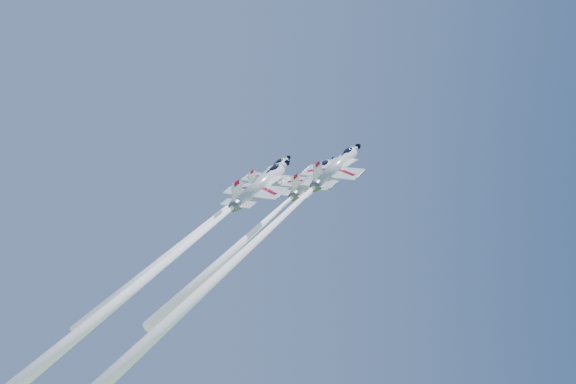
{
  "coord_description": "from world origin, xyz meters",
  "views": [
    {
      "loc": [
        -16.02,
        -112.91,
        59.63
      ],
      "look_at": [
        0.0,
        0.0,
        81.2
      ],
      "focal_mm": 40.0,
      "sensor_mm": 36.0,
      "label": 1
    }
  ],
  "objects": [
    {
      "name": "jet_slot",
      "position": [
        -19.38,
        -16.16,
        68.09
      ],
      "size": [
        35.33,
        41.08,
        48.15
      ],
      "rotation": [
        0.64,
        0.19,
        -0.69
      ],
      "color": "white"
    },
    {
      "name": "jet_right",
      "position": [
        -8.19,
        -18.91,
        69.37
      ],
      "size": [
        38.49,
        45.27,
        53.38
      ],
      "rotation": [
        0.64,
        0.19,
        -0.69
      ],
      "color": "white"
    },
    {
      "name": "jet_lead",
      "position": [
        -4.72,
        -5.09,
        74.92
      ],
      "size": [
        28.79,
        32.87,
        38.15
      ],
      "rotation": [
        0.64,
        0.19,
        -0.69
      ],
      "color": "white"
    },
    {
      "name": "jet_left",
      "position": [
        -14.22,
        -6.44,
        74.49
      ],
      "size": [
        28.07,
        32.63,
        38.24
      ],
      "rotation": [
        0.64,
        0.19,
        -0.69
      ],
      "color": "white"
    }
  ]
}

